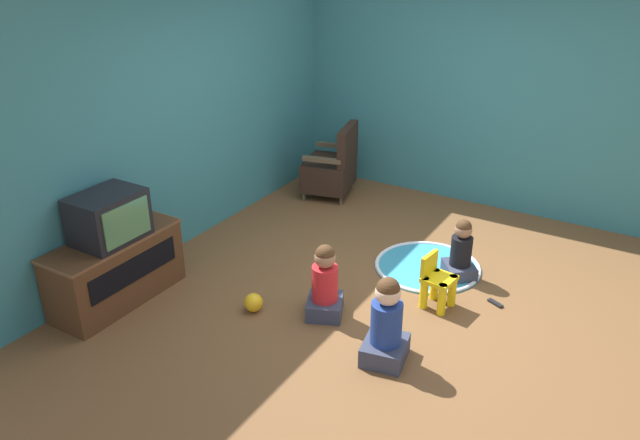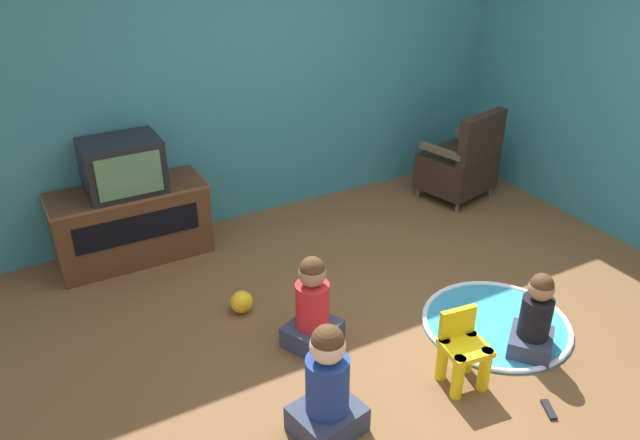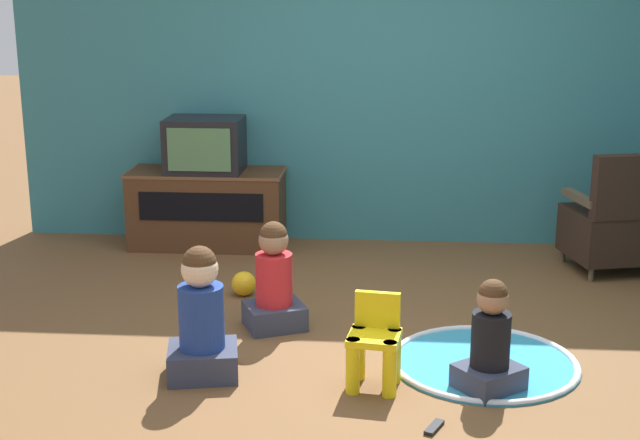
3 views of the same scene
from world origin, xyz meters
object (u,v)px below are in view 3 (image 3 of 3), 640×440
child_watching_left (274,282)px  remote_control (434,427)px  yellow_kid_chair (374,347)px  television (205,145)px  toy_ball (244,284)px  tv_cabinet (207,207)px  child_watching_right (202,321)px  black_armchair (617,225)px  child_watching_center (490,343)px

child_watching_left → remote_control: size_ratio=4.30×
remote_control → yellow_kid_chair: bearing=57.9°
television → toy_ball: (0.47, -1.12, -0.73)m
tv_cabinet → child_watching_right: bearing=-79.3°
black_armchair → child_watching_right: black_armchair is taller
child_watching_center → toy_ball: (-1.48, 1.32, -0.18)m
child_watching_right → television: bearing=90.0°
television → remote_control: size_ratio=3.77×
black_armchair → child_watching_center: bearing=47.7°
yellow_kid_chair → remote_control: size_ratio=3.12×
child_watching_right → child_watching_left: bearing=56.9°
tv_cabinet → child_watching_center: size_ratio=2.04×
black_armchair → remote_control: 2.88m
tv_cabinet → television: bearing=-90.0°
child_watching_center → remote_control: (-0.30, -0.45, -0.25)m
tv_cabinet → child_watching_right: child_watching_right is taller
black_armchair → child_watching_right: bearing=23.5°
child_watching_left → toy_ball: 0.65m
television → remote_control: bearing=-60.2°
toy_ball → television: bearing=112.7°
yellow_kid_chair → child_watching_left: 0.99m
tv_cabinet → television: television is taller
black_armchair → toy_ball: (-2.59, -0.72, -0.27)m
tv_cabinet → television: (-0.00, -0.01, 0.50)m
television → child_watching_center: television is taller
child_watching_left → child_watching_right: (-0.29, -0.71, 0.02)m
black_armchair → yellow_kid_chair: black_armchair is taller
black_armchair → yellow_kid_chair: bearing=36.5°
tv_cabinet → black_armchair: bearing=-7.7°
toy_ball → remote_control: 2.13m
child_watching_right → black_armchair: bearing=26.5°
yellow_kid_chair → remote_control: yellow_kid_chair is taller
child_watching_left → tv_cabinet: bearing=89.9°
yellow_kid_chair → child_watching_left: bearing=136.3°
yellow_kid_chair → child_watching_right: (-0.91, 0.06, 0.10)m
television → child_watching_center: 3.17m
television → child_watching_right: bearing=-79.2°
child_watching_left → toy_ball: bearing=92.7°
toy_ball → remote_control: (1.18, -1.77, -0.07)m
television → toy_ball: 1.42m
remote_control → child_watching_right: bearing=92.1°
tv_cabinet → black_armchair: black_armchair is taller
tv_cabinet → remote_control: (1.65, -2.90, -0.31)m
remote_control → child_watching_center: bearing=-8.6°
tv_cabinet → child_watching_right: size_ratio=1.70×
black_armchair → toy_ball: size_ratio=5.45×
child_watching_left → television: bearing=90.1°
tv_cabinet → television: size_ratio=2.09×
child_watching_left → yellow_kid_chair: bearing=-75.2°
black_armchair → tv_cabinet: bearing=-21.5°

